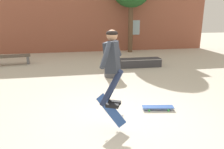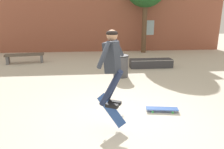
{
  "view_description": "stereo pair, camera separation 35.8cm",
  "coord_description": "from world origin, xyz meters",
  "px_view_note": "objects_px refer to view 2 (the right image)",
  "views": [
    {
      "loc": [
        -1.07,
        -4.28,
        2.35
      ],
      "look_at": [
        -0.32,
        -0.26,
        1.19
      ],
      "focal_mm": 35.0,
      "sensor_mm": 36.0,
      "label": 1
    },
    {
      "loc": [
        -0.71,
        -4.33,
        2.35
      ],
      "look_at": [
        -0.32,
        -0.26,
        1.19
      ],
      "focal_mm": 35.0,
      "sensor_mm": 36.0,
      "label": 2
    }
  ],
  "objects_px": {
    "skate_ledge": "(151,63)",
    "skateboard_flipping": "(111,110)",
    "trash_bin": "(121,65)",
    "skater": "(112,62)",
    "skateboard_resting": "(162,109)",
    "park_bench": "(25,56)"
  },
  "relations": [
    {
      "from": "skateboard_resting",
      "to": "trash_bin",
      "type": "bearing_deg",
      "value": -69.35
    },
    {
      "from": "park_bench",
      "to": "skateboard_resting",
      "type": "relative_size",
      "value": 2.28
    },
    {
      "from": "park_bench",
      "to": "skate_ledge",
      "type": "height_order",
      "value": "park_bench"
    },
    {
      "from": "skateboard_flipping",
      "to": "skateboard_resting",
      "type": "bearing_deg",
      "value": 63.39
    },
    {
      "from": "skate_ledge",
      "to": "park_bench",
      "type": "bearing_deg",
      "value": 166.02
    },
    {
      "from": "skater",
      "to": "skateboard_flipping",
      "type": "xyz_separation_m",
      "value": [
        -0.01,
        0.08,
        -1.06
      ]
    },
    {
      "from": "skater",
      "to": "skateboard_flipping",
      "type": "distance_m",
      "value": 1.06
    },
    {
      "from": "trash_bin",
      "to": "skateboard_resting",
      "type": "height_order",
      "value": "trash_bin"
    },
    {
      "from": "trash_bin",
      "to": "skater",
      "type": "xyz_separation_m",
      "value": [
        -0.7,
        -3.86,
        1.02
      ]
    },
    {
      "from": "skate_ledge",
      "to": "skater",
      "type": "height_order",
      "value": "skater"
    },
    {
      "from": "skate_ledge",
      "to": "trash_bin",
      "type": "relative_size",
      "value": 2.26
    },
    {
      "from": "park_bench",
      "to": "skate_ledge",
      "type": "relative_size",
      "value": 0.97
    },
    {
      "from": "skate_ledge",
      "to": "skateboard_flipping",
      "type": "relative_size",
      "value": 2.7
    },
    {
      "from": "trash_bin",
      "to": "skater",
      "type": "height_order",
      "value": "skater"
    },
    {
      "from": "skateboard_flipping",
      "to": "skateboard_resting",
      "type": "height_order",
      "value": "skateboard_flipping"
    },
    {
      "from": "trash_bin",
      "to": "skater",
      "type": "distance_m",
      "value": 4.05
    },
    {
      "from": "park_bench",
      "to": "skater",
      "type": "distance_m",
      "value": 7.62
    },
    {
      "from": "park_bench",
      "to": "skateboard_resting",
      "type": "bearing_deg",
      "value": -59.71
    },
    {
      "from": "park_bench",
      "to": "skater",
      "type": "height_order",
      "value": "skater"
    },
    {
      "from": "trash_bin",
      "to": "skater",
      "type": "relative_size",
      "value": 0.55
    },
    {
      "from": "skate_ledge",
      "to": "skateboard_flipping",
      "type": "xyz_separation_m",
      "value": [
        -2.24,
        -5.11,
        0.21
      ]
    },
    {
      "from": "skate_ledge",
      "to": "skater",
      "type": "relative_size",
      "value": 1.23
    }
  ]
}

